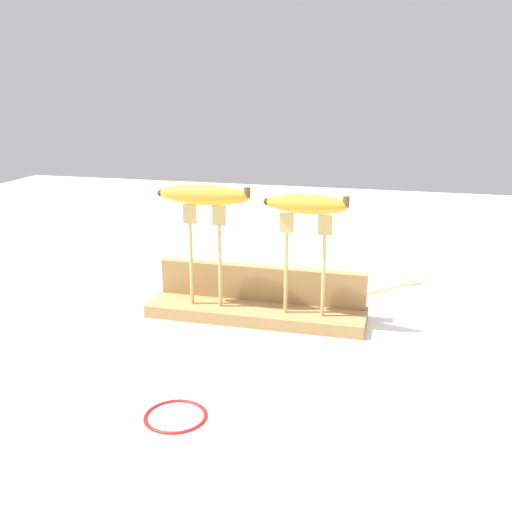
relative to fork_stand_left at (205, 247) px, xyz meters
name	(u,v)px	position (x,y,z in m)	size (l,w,h in m)	color
ground_plane	(256,318)	(0.09, 0.01, -0.14)	(3.00, 3.00, 0.00)	silver
wooden_board	(256,312)	(0.09, 0.01, -0.13)	(0.42, 0.11, 0.02)	#A87F4C
board_backstop	(261,283)	(0.09, 0.06, -0.08)	(0.41, 0.02, 0.07)	#A87F4C
fork_stand_left	(205,247)	(0.00, 0.00, 0.00)	(0.08, 0.01, 0.19)	tan
fork_stand_right	(305,255)	(0.19, 0.00, 0.00)	(0.09, 0.01, 0.19)	tan
banana_raised_left	(204,195)	(0.00, 0.00, 0.10)	(0.18, 0.04, 0.04)	gold
banana_raised_right	(306,204)	(0.19, 0.00, 0.09)	(0.16, 0.05, 0.04)	gold
fork_fallen_near	(400,285)	(0.35, 0.27, -0.14)	(0.13, 0.14, 0.01)	tan
wire_coil	(176,415)	(0.08, -0.35, -0.14)	(0.09, 0.09, 0.01)	red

